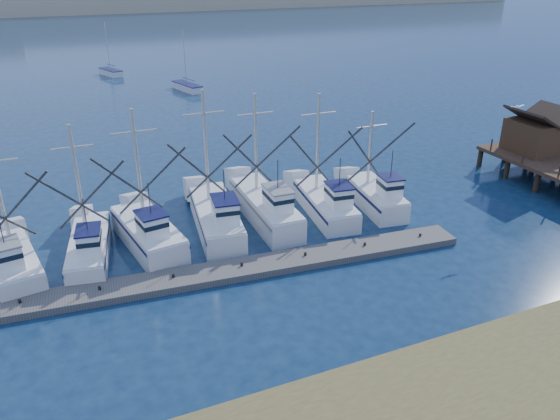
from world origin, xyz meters
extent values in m
plane|color=#0E203D|center=(0.00, 0.00, 0.00)|extent=(500.00, 500.00, 0.00)
cube|color=#595450|center=(-8.95, 6.41, 0.21)|extent=(32.16, 4.81, 0.43)
cube|color=#4C331E|center=(21.50, 12.00, 3.30)|extent=(4.00, 4.00, 2.60)
cube|color=silver|center=(-19.25, 11.31, 0.68)|extent=(3.59, 7.36, 1.36)
cube|color=white|center=(-19.25, 9.50, 2.11)|extent=(1.68, 1.93, 1.50)
cube|color=silver|center=(-14.96, 11.57, 0.64)|extent=(3.40, 7.84, 1.28)
cube|color=white|center=(-14.96, 9.63, 2.03)|extent=(1.55, 2.03, 1.50)
cylinder|color=#B7B2A8|center=(-14.96, 12.87, 4.71)|extent=(0.22, 0.22, 6.87)
cube|color=silver|center=(-11.35, 11.49, 0.82)|extent=(3.64, 7.72, 1.65)
cube|color=white|center=(-11.35, 9.59, 2.40)|extent=(1.73, 2.01, 1.50)
cylinder|color=#B7B2A8|center=(-11.35, 12.76, 5.19)|extent=(0.22, 0.22, 7.08)
cube|color=silver|center=(-6.69, 12.19, 0.81)|extent=(3.71, 9.08, 1.62)
cube|color=white|center=(-6.69, 9.93, 2.37)|extent=(1.75, 2.33, 1.50)
cylinder|color=#B7B2A8|center=(-6.69, 13.69, 5.45)|extent=(0.22, 0.22, 7.66)
cube|color=silver|center=(-3.04, 12.38, 0.86)|extent=(2.60, 9.25, 1.72)
cube|color=white|center=(-3.04, 10.02, 2.47)|extent=(1.43, 2.28, 1.50)
cylinder|color=#B7B2A8|center=(-3.04, 13.95, 5.19)|extent=(0.22, 0.22, 6.94)
cube|color=silver|center=(1.33, 11.70, 0.68)|extent=(3.43, 8.09, 1.36)
cube|color=white|center=(1.33, 9.69, 2.11)|extent=(1.66, 2.08, 1.50)
cylinder|color=#B7B2A8|center=(1.33, 13.04, 4.91)|extent=(0.22, 0.22, 7.10)
cube|color=silver|center=(5.25, 11.13, 0.73)|extent=(3.15, 6.93, 1.46)
cube|color=white|center=(5.25, 9.41, 2.21)|extent=(1.53, 1.79, 1.50)
cylinder|color=#B7B2A8|center=(5.25, 12.27, 4.23)|extent=(0.22, 0.22, 5.54)
cube|color=silver|center=(2.50, 55.57, 0.45)|extent=(3.07, 6.32, 0.90)
cylinder|color=#B7B2A8|center=(2.50, 55.87, 4.50)|extent=(0.12, 0.12, 7.20)
cube|color=silver|center=(-5.87, 71.09, 0.45)|extent=(3.18, 5.34, 0.90)
cylinder|color=#B7B2A8|center=(-5.87, 71.39, 4.50)|extent=(0.12, 0.12, 7.20)
sphere|color=white|center=(13.68, 7.36, 7.61)|extent=(0.21, 0.21, 0.21)
cube|color=white|center=(13.36, 7.36, 7.63)|extent=(0.53, 0.13, 0.14)
cube|color=white|center=(14.00, 7.36, 7.63)|extent=(0.53, 0.13, 0.14)
camera|label=1|loc=(-15.84, -20.10, 16.81)|focal=35.00mm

